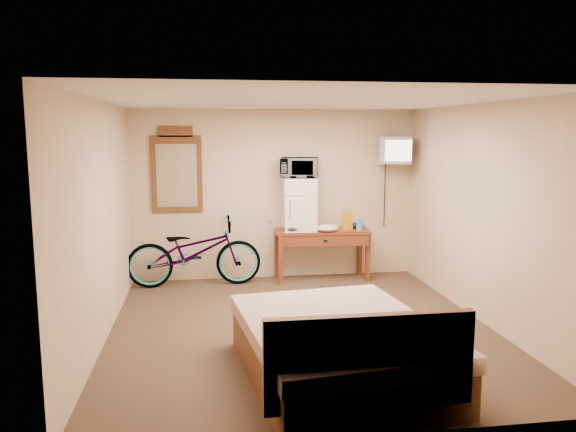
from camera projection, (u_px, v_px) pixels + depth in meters
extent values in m
plane|color=#4D3B26|center=(301.00, 328.00, 6.28)|extent=(4.60, 4.60, 0.00)
plane|color=silver|center=(302.00, 101.00, 5.91)|extent=(4.60, 4.60, 0.00)
cube|color=beige|center=(275.00, 195.00, 8.35)|extent=(4.20, 0.04, 2.50)
cube|color=beige|center=(359.00, 268.00, 3.85)|extent=(4.20, 0.04, 2.50)
cube|color=beige|center=(101.00, 222.00, 5.79)|extent=(0.04, 4.60, 2.50)
cube|color=beige|center=(483.00, 214.00, 6.40)|extent=(0.04, 4.60, 2.50)
cube|color=beige|center=(270.00, 217.00, 8.37)|extent=(0.08, 0.01, 0.13)
cube|color=brown|center=(322.00, 231.00, 8.26)|extent=(1.43, 0.65, 0.04)
cube|color=brown|center=(281.00, 260.00, 8.01)|extent=(0.06, 0.06, 0.71)
cube|color=brown|center=(368.00, 258.00, 8.20)|extent=(0.06, 0.06, 0.71)
cube|color=brown|center=(277.00, 254.00, 8.44)|extent=(0.06, 0.06, 0.71)
cube|color=brown|center=(360.00, 251.00, 8.63)|extent=(0.06, 0.06, 0.71)
cube|color=brown|center=(325.00, 241.00, 8.05)|extent=(1.27, 0.15, 0.16)
cube|color=black|center=(325.00, 241.00, 8.03)|extent=(0.05, 0.02, 0.03)
cube|color=white|center=(299.00, 204.00, 8.17)|extent=(0.49, 0.47, 0.77)
cube|color=#A6A7A1|center=(302.00, 195.00, 7.92)|extent=(0.47, 0.01, 0.00)
cylinder|color=#A6A7A1|center=(290.00, 210.00, 7.92)|extent=(0.02, 0.02, 0.28)
imported|color=white|center=(299.00, 168.00, 8.09)|extent=(0.60, 0.48, 0.29)
cube|color=orange|center=(348.00, 221.00, 8.22)|extent=(0.16, 0.12, 0.27)
cylinder|color=#4594EC|center=(360.00, 225.00, 8.21)|extent=(0.09, 0.09, 0.16)
ellipsoid|color=white|center=(327.00, 228.00, 8.08)|extent=(0.33, 0.25, 0.10)
ellipsoid|color=black|center=(292.00, 229.00, 8.06)|extent=(0.26, 0.19, 0.10)
ellipsoid|color=black|center=(357.00, 225.00, 8.37)|extent=(0.19, 0.16, 0.09)
cube|color=black|center=(388.00, 156.00, 8.50)|extent=(0.14, 0.02, 0.14)
cylinder|color=black|center=(389.00, 156.00, 8.45)|extent=(0.05, 0.30, 0.05)
cube|color=#A6A7A1|center=(394.00, 150.00, 8.22)|extent=(0.52, 0.46, 0.40)
cube|color=white|center=(399.00, 151.00, 8.04)|extent=(0.37, 0.08, 0.30)
cube|color=black|center=(390.00, 150.00, 8.41)|extent=(0.28, 0.06, 0.25)
cube|color=brown|center=(177.00, 174.00, 8.07)|extent=(0.73, 0.04, 1.10)
cube|color=brown|center=(175.00, 132.00, 7.98)|extent=(0.48, 0.04, 0.15)
cube|color=white|center=(177.00, 176.00, 8.05)|extent=(0.57, 0.01, 0.90)
imported|color=black|center=(194.00, 252.00, 7.94)|extent=(1.90, 0.71, 0.99)
cube|color=brown|center=(338.00, 356.00, 5.00)|extent=(1.77, 2.22, 0.40)
cube|color=#B9A88F|center=(338.00, 329.00, 4.96)|extent=(1.81, 2.26, 0.14)
cube|color=brown|center=(370.00, 362.00, 4.01)|extent=(1.54, 0.08, 0.70)
ellipsoid|color=beige|center=(312.00, 344.00, 4.25)|extent=(0.57, 0.35, 0.20)
ellipsoid|color=beige|center=(403.00, 339.00, 4.36)|extent=(0.57, 0.35, 0.20)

